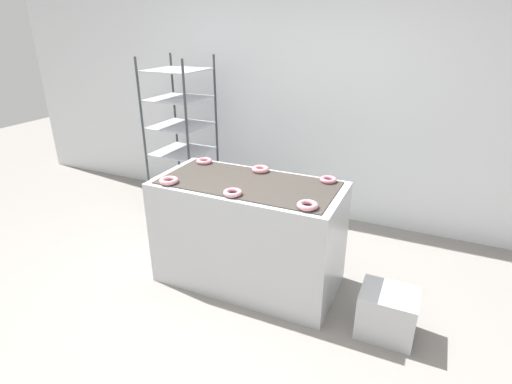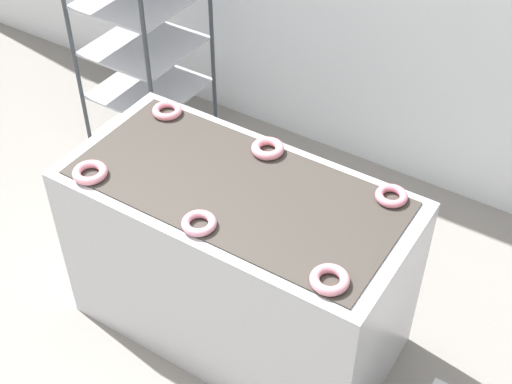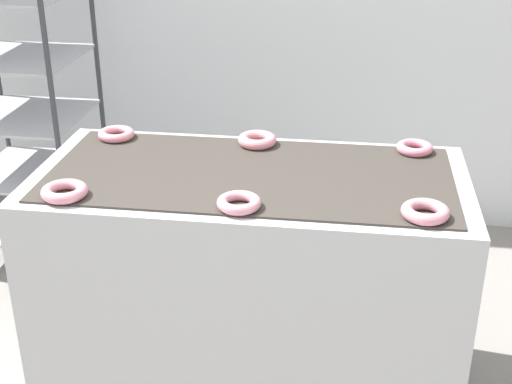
{
  "view_description": "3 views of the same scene",
  "coord_description": "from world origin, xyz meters",
  "views": [
    {
      "loc": [
        1.25,
        -1.98,
        2.04
      ],
      "look_at": [
        0.0,
        0.76,
        0.76
      ],
      "focal_mm": 28.0,
      "sensor_mm": 36.0,
      "label": 1
    },
    {
      "loc": [
        1.23,
        -1.18,
        2.81
      ],
      "look_at": [
        0.0,
        0.76,
        0.76
      ],
      "focal_mm": 50.0,
      "sensor_mm": 36.0,
      "label": 2
    },
    {
      "loc": [
        0.33,
        -1.57,
        1.86
      ],
      "look_at": [
        0.0,
        0.76,
        0.76
      ],
      "focal_mm": 50.0,
      "sensor_mm": 36.0,
      "label": 3
    }
  ],
  "objects": [
    {
      "name": "donut_far_left",
      "position": [
        -0.55,
        0.87,
        0.91
      ],
      "size": [
        0.14,
        0.14,
        0.03
      ],
      "primitive_type": "torus",
      "color": "pink",
      "rests_on": "fryer_machine"
    },
    {
      "name": "fryer_machine",
      "position": [
        0.0,
        0.61,
        0.45
      ],
      "size": [
        1.47,
        0.72,
        0.9
      ],
      "color": "#B7BABF",
      "rests_on": "ground_plane"
    },
    {
      "name": "baking_rack_cart",
      "position": [
        -1.21,
        1.49,
        0.88
      ],
      "size": [
        0.56,
        0.59,
        1.74
      ],
      "color": "#33383D",
      "rests_on": "ground_plane"
    },
    {
      "name": "donut_near_left",
      "position": [
        -0.55,
        0.34,
        0.92
      ],
      "size": [
        0.15,
        0.15,
        0.04
      ],
      "primitive_type": "torus",
      "color": "pink",
      "rests_on": "fryer_machine"
    },
    {
      "name": "donut_near_center",
      "position": [
        0.01,
        0.34,
        0.91
      ],
      "size": [
        0.14,
        0.14,
        0.03
      ],
      "primitive_type": "torus",
      "color": "pink",
      "rests_on": "fryer_machine"
    },
    {
      "name": "donut_far_center",
      "position": [
        -0.01,
        0.87,
        0.92
      ],
      "size": [
        0.14,
        0.14,
        0.04
      ],
      "primitive_type": "torus",
      "color": "pink",
      "rests_on": "fryer_machine"
    },
    {
      "name": "donut_near_right",
      "position": [
        0.56,
        0.36,
        0.92
      ],
      "size": [
        0.14,
        0.14,
        0.04
      ],
      "primitive_type": "torus",
      "color": "#CF8492",
      "rests_on": "fryer_machine"
    },
    {
      "name": "donut_far_right",
      "position": [
        0.56,
        0.88,
        0.91
      ],
      "size": [
        0.13,
        0.13,
        0.03
      ],
      "primitive_type": "torus",
      "color": "pink",
      "rests_on": "fryer_machine"
    }
  ]
}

